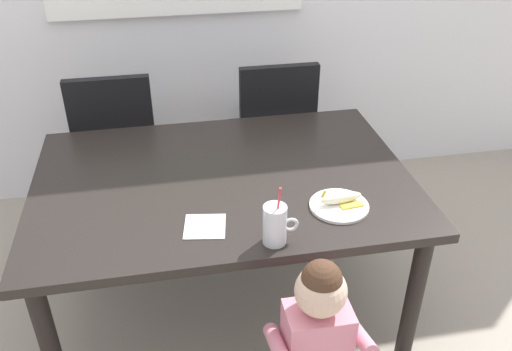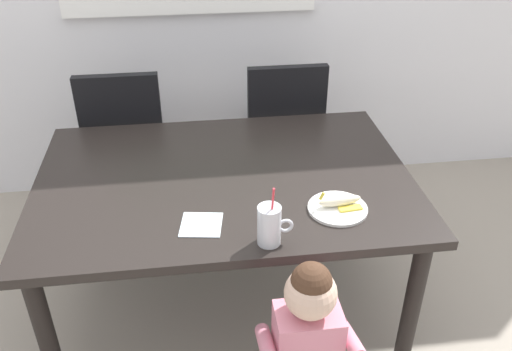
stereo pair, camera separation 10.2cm
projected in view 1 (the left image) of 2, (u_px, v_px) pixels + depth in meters
ground_plane at (228, 302)px, 2.65m from camera, size 24.00×24.00×0.00m
dining_table at (224, 193)px, 2.31m from camera, size 1.58×1.09×0.73m
dining_chair_left at (117, 143)px, 2.92m from camera, size 0.44×0.44×0.96m
dining_chair_right at (274, 129)px, 3.06m from camera, size 0.44×0.44×0.96m
toddler_standing at (317, 335)px, 1.80m from camera, size 0.33×0.24×0.84m
milk_cup at (275, 227)px, 1.87m from camera, size 0.13×0.08×0.25m
snack_plate at (339, 206)px, 2.08m from camera, size 0.23×0.23×0.01m
peeled_banana at (342, 198)px, 2.08m from camera, size 0.17×0.11×0.07m
paper_napkin at (205, 226)px, 1.97m from camera, size 0.17×0.17×0.00m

